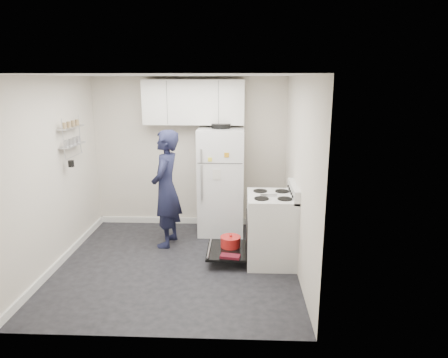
{
  "coord_description": "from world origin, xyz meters",
  "views": [
    {
      "loc": [
        0.85,
        -4.98,
        2.45
      ],
      "look_at": [
        0.61,
        0.61,
        1.05
      ],
      "focal_mm": 32.0,
      "sensor_mm": 36.0,
      "label": 1
    }
  ],
  "objects_px": {
    "refrigerator": "(221,181)",
    "person": "(166,189)",
    "electric_range": "(270,229)",
    "open_oven_door": "(229,246)"
  },
  "relations": [
    {
      "from": "electric_range",
      "to": "open_oven_door",
      "type": "height_order",
      "value": "electric_range"
    },
    {
      "from": "refrigerator",
      "to": "person",
      "type": "bearing_deg",
      "value": -143.91
    },
    {
      "from": "open_oven_door",
      "to": "person",
      "type": "bearing_deg",
      "value": 152.68
    },
    {
      "from": "electric_range",
      "to": "person",
      "type": "relative_size",
      "value": 0.63
    },
    {
      "from": "open_oven_door",
      "to": "person",
      "type": "height_order",
      "value": "person"
    },
    {
      "from": "open_oven_door",
      "to": "person",
      "type": "relative_size",
      "value": 0.4
    },
    {
      "from": "refrigerator",
      "to": "open_oven_door",
      "type": "bearing_deg",
      "value": -81.7
    },
    {
      "from": "electric_range",
      "to": "refrigerator",
      "type": "distance_m",
      "value": 1.37
    },
    {
      "from": "refrigerator",
      "to": "person",
      "type": "relative_size",
      "value": 1.02
    },
    {
      "from": "open_oven_door",
      "to": "person",
      "type": "distance_m",
      "value": 1.27
    }
  ]
}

